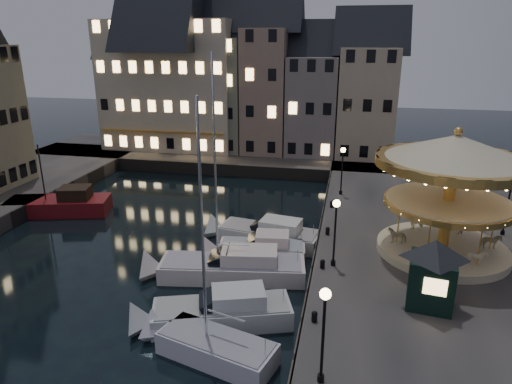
% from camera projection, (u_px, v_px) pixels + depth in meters
% --- Properties ---
extents(ground, '(160.00, 160.00, 0.00)m').
position_uv_depth(ground, '(214.00, 280.00, 28.26)').
color(ground, black).
rests_on(ground, ground).
extents(quay_east, '(16.00, 56.00, 1.30)m').
position_uv_depth(quay_east, '(437.00, 249.00, 30.89)').
color(quay_east, '#474442').
rests_on(quay_east, ground).
extents(quay_north, '(44.00, 12.00, 1.30)m').
position_uv_depth(quay_north, '(218.00, 156.00, 55.58)').
color(quay_north, '#474442').
rests_on(quay_north, ground).
extents(quaywall_e, '(0.15, 44.00, 1.30)m').
position_uv_depth(quaywall_e, '(319.00, 239.00, 32.45)').
color(quaywall_e, '#47423A').
rests_on(quaywall_e, ground).
extents(quaywall_n, '(48.00, 0.15, 1.30)m').
position_uv_depth(quaywall_n, '(220.00, 170.00, 49.63)').
color(quaywall_n, '#47423A').
rests_on(quaywall_n, ground).
extents(streetlamp_a, '(0.44, 0.44, 4.17)m').
position_uv_depth(streetlamp_a, '(324.00, 323.00, 17.23)').
color(streetlamp_a, black).
rests_on(streetlamp_a, quay_east).
extents(streetlamp_b, '(0.44, 0.44, 4.17)m').
position_uv_depth(streetlamp_b, '(335.00, 223.00, 26.50)').
color(streetlamp_b, black).
rests_on(streetlamp_b, quay_east).
extents(streetlamp_c, '(0.44, 0.44, 4.17)m').
position_uv_depth(streetlamp_c, '(342.00, 164.00, 39.02)').
color(streetlamp_c, black).
rests_on(streetlamp_c, quay_east).
extents(streetlamp_d, '(0.44, 0.44, 4.17)m').
position_uv_depth(streetlamp_d, '(509.00, 198.00, 30.79)').
color(streetlamp_d, black).
rests_on(streetlamp_d, quay_east).
extents(bollard_a, '(0.30, 0.30, 0.57)m').
position_uv_depth(bollard_a, '(314.00, 316.00, 21.83)').
color(bollard_a, black).
rests_on(bollard_a, quay_east).
extents(bollard_b, '(0.30, 0.30, 0.57)m').
position_uv_depth(bollard_b, '(323.00, 263.00, 26.93)').
color(bollard_b, black).
rests_on(bollard_b, quay_east).
extents(bollard_c, '(0.30, 0.30, 0.57)m').
position_uv_depth(bollard_c, '(328.00, 230.00, 31.57)').
color(bollard_c, black).
rests_on(bollard_c, quay_east).
extents(bollard_d, '(0.30, 0.30, 0.57)m').
position_uv_depth(bollard_d, '(332.00, 204.00, 36.67)').
color(bollard_d, black).
rests_on(bollard_d, quay_east).
extents(townhouse_na, '(5.50, 8.00, 12.80)m').
position_uv_depth(townhouse_na, '(133.00, 92.00, 57.41)').
color(townhouse_na, gray).
rests_on(townhouse_na, quay_north).
extents(townhouse_nb, '(6.16, 8.00, 13.80)m').
position_uv_depth(townhouse_nb, '(173.00, 89.00, 56.18)').
color(townhouse_nb, gray).
rests_on(townhouse_nb, quay_north).
extents(townhouse_nc, '(6.82, 8.00, 14.80)m').
position_uv_depth(townhouse_nc, '(221.00, 86.00, 54.84)').
color(townhouse_nc, gray).
rests_on(townhouse_nc, quay_north).
extents(townhouse_nd, '(5.50, 8.00, 15.80)m').
position_uv_depth(townhouse_nd, '(267.00, 83.00, 53.56)').
color(townhouse_nd, gray).
rests_on(townhouse_nd, quay_north).
extents(townhouse_ne, '(6.16, 8.00, 12.80)m').
position_uv_depth(townhouse_ne, '(313.00, 97.00, 52.98)').
color(townhouse_ne, gray).
rests_on(townhouse_ne, quay_north).
extents(townhouse_nf, '(6.82, 8.00, 13.80)m').
position_uv_depth(townhouse_nf, '(367.00, 94.00, 51.64)').
color(townhouse_nf, tan).
rests_on(townhouse_nf, quay_north).
extents(hotel_corner, '(17.60, 9.00, 16.80)m').
position_uv_depth(hotel_corner, '(173.00, 77.00, 55.69)').
color(hotel_corner, beige).
rests_on(hotel_corner, quay_north).
extents(motorboat_a, '(6.68, 3.76, 11.05)m').
position_uv_depth(motorboat_a, '(207.00, 345.00, 21.40)').
color(motorboat_a, silver).
rests_on(motorboat_a, ground).
extents(motorboat_b, '(8.19, 4.75, 2.15)m').
position_uv_depth(motorboat_b, '(214.00, 313.00, 23.73)').
color(motorboat_b, silver).
rests_on(motorboat_b, ground).
extents(motorboat_c, '(10.09, 4.06, 13.35)m').
position_uv_depth(motorboat_c, '(226.00, 267.00, 28.41)').
color(motorboat_c, silver).
rests_on(motorboat_c, ground).
extents(motorboat_d, '(6.89, 2.94, 2.15)m').
position_uv_depth(motorboat_d, '(256.00, 251.00, 30.75)').
color(motorboat_d, beige).
rests_on(motorboat_d, ground).
extents(motorboat_e, '(8.44, 3.70, 2.15)m').
position_uv_depth(motorboat_e, '(264.00, 234.00, 33.33)').
color(motorboat_e, silver).
rests_on(motorboat_e, ground).
extents(red_fishing_boat, '(8.81, 5.01, 6.20)m').
position_uv_depth(red_fishing_boat, '(61.00, 205.00, 38.93)').
color(red_fishing_boat, maroon).
rests_on(red_fishing_boat, ground).
extents(carousel, '(9.19, 9.19, 8.04)m').
position_uv_depth(carousel, '(453.00, 173.00, 27.27)').
color(carousel, beige).
rests_on(carousel, quay_east).
extents(ticket_kiosk, '(3.47, 3.47, 4.07)m').
position_uv_depth(ticket_kiosk, '(434.00, 262.00, 22.57)').
color(ticket_kiosk, black).
rests_on(ticket_kiosk, quay_east).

